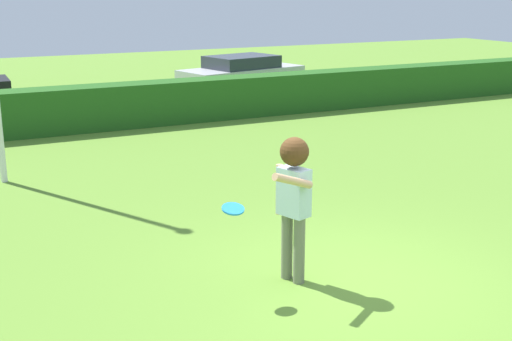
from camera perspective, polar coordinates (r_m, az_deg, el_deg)
The scene contains 5 objects.
ground_plane at distance 8.49m, azimuth 7.77°, elevation -9.22°, with size 60.00×60.00×0.00m, color olive.
person at distance 8.08m, azimuth 3.13°, elevation -1.68°, with size 0.67×0.71×1.79m.
frisbee at distance 7.72m, azimuth -1.93°, elevation -3.22°, with size 0.26×0.26×0.09m.
hedge_row at distance 17.68m, azimuth -11.73°, elevation 5.29°, with size 29.42×0.90×1.10m, color #23581A.
parked_car_silver at distance 22.99m, azimuth -1.21°, elevation 8.17°, with size 4.48×2.61×1.25m.
Camera 1 is at (-4.45, -6.34, 3.49)m, focal length 47.90 mm.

